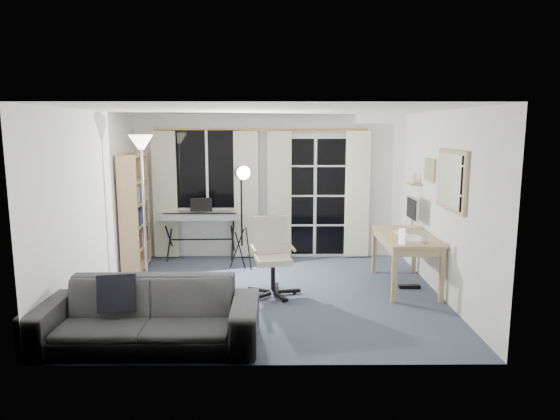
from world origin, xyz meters
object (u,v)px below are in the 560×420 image
object	(u,v)px
mug	(424,239)
monitor	(412,210)
torchiere_lamp	(142,164)
keyboard_piano	(201,217)
sofa	(146,304)
studio_light	(242,185)
office_chair	(271,249)
desk	(406,241)
bookshelf	(132,215)

from	to	relation	value
mug	monitor	bearing A→B (deg)	84.20
torchiere_lamp	keyboard_piano	world-z (taller)	torchiere_lamp
keyboard_piano	monitor	xyz separation A→B (m)	(3.21, -0.92, 0.27)
monitor	sofa	bearing A→B (deg)	-144.69
sofa	keyboard_piano	bearing A→B (deg)	88.49
studio_light	office_chair	world-z (taller)	studio_light
torchiere_lamp	studio_light	world-z (taller)	torchiere_lamp
office_chair	desk	distance (m)	1.86
bookshelf	desk	size ratio (longest dim) A/B	1.31
bookshelf	office_chair	world-z (taller)	bookshelf
office_chair	monitor	xyz separation A→B (m)	(2.04, 0.70, 0.40)
sofa	office_chair	bearing A→B (deg)	52.34
office_chair	torchiere_lamp	bearing A→B (deg)	153.37
office_chair	desk	size ratio (longest dim) A/B	0.75
office_chair	monitor	world-z (taller)	monitor
keyboard_piano	sofa	bearing A→B (deg)	-92.66
office_chair	desk	world-z (taller)	office_chair
keyboard_piano	studio_light	world-z (taller)	studio_light
desk	mug	size ratio (longest dim) A/B	11.38
office_chair	desk	xyz separation A→B (m)	(1.85, 0.25, 0.04)
studio_light	desk	distance (m)	2.54
monitor	mug	world-z (taller)	monitor
office_chair	monitor	size ratio (longest dim) A/B	1.95
sofa	mug	bearing A→B (deg)	23.17
studio_light	desk	size ratio (longest dim) A/B	1.22
keyboard_piano	mug	distance (m)	3.63
keyboard_piano	monitor	world-z (taller)	monitor
monitor	mug	size ratio (longest dim) A/B	4.39
studio_light	desk	world-z (taller)	studio_light
keyboard_piano	office_chair	size ratio (longest dim) A/B	1.31
torchiere_lamp	desk	xyz separation A→B (m)	(3.65, -0.28, -1.04)
torchiere_lamp	mug	size ratio (longest dim) A/B	17.41
bookshelf	monitor	xyz separation A→B (m)	(4.20, -0.46, 0.16)
desk	mug	distance (m)	0.53
torchiere_lamp	office_chair	bearing A→B (deg)	-16.48
torchiere_lamp	studio_light	distance (m)	1.50
bookshelf	sofa	distance (m)	2.97
office_chair	mug	world-z (taller)	office_chair
bookshelf	keyboard_piano	bearing A→B (deg)	21.78
torchiere_lamp	keyboard_piano	xyz separation A→B (m)	(0.63, 1.09, -0.94)
studio_light	office_chair	xyz separation A→B (m)	(0.45, -1.09, -0.73)
monitor	sofa	distance (m)	4.07
keyboard_piano	mug	size ratio (longest dim) A/B	11.25
monitor	bookshelf	bearing A→B (deg)	173.68
keyboard_piano	sofa	size ratio (longest dim) A/B	0.60
monitor	sofa	size ratio (longest dim) A/B	0.23
sofa	bookshelf	bearing A→B (deg)	107.84
keyboard_piano	sofa	world-z (taller)	keyboard_piano
desk	bookshelf	bearing A→B (deg)	167.12
studio_light	mug	distance (m)	2.80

